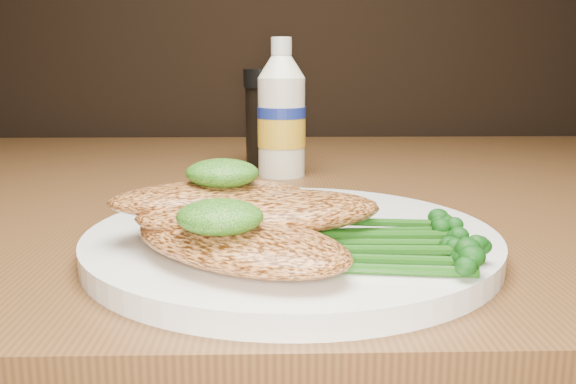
{
  "coord_description": "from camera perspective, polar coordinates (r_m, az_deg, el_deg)",
  "views": [
    {
      "loc": [
        -0.0,
        0.4,
        0.88
      ],
      "look_at": [
        0.01,
        0.82,
        0.79
      ],
      "focal_mm": 37.18,
      "sensor_mm": 36.0,
      "label": 1
    }
  ],
  "objects": [
    {
      "name": "plate",
      "position": [
        0.42,
        0.33,
        -4.61
      ],
      "size": [
        0.29,
        0.29,
        0.01
      ],
      "primitive_type": "cylinder",
      "color": "white",
      "rests_on": "dining_table"
    },
    {
      "name": "chicken_front",
      "position": [
        0.35,
        -4.79,
        -4.77
      ],
      "size": [
        0.17,
        0.16,
        0.02
      ],
      "primitive_type": "ellipsoid",
      "rotation": [
        0.0,
        0.0,
        -0.68
      ],
      "color": "#CE7E41",
      "rests_on": "plate"
    },
    {
      "name": "chicken_mid",
      "position": [
        0.38,
        -2.55,
        -1.93
      ],
      "size": [
        0.17,
        0.11,
        0.02
      ],
      "primitive_type": "ellipsoid",
      "rotation": [
        0.0,
        0.0,
        0.21
      ],
      "color": "#CE7E41",
      "rests_on": "plate"
    },
    {
      "name": "chicken_back",
      "position": [
        0.4,
        -7.53,
        -0.54
      ],
      "size": [
        0.14,
        0.1,
        0.02
      ],
      "primitive_type": "ellipsoid",
      "rotation": [
        0.0,
        0.0,
        0.25
      ],
      "color": "#CE7E41",
      "rests_on": "plate"
    },
    {
      "name": "pesto_front",
      "position": [
        0.34,
        -6.54,
        -2.36
      ],
      "size": [
        0.06,
        0.06,
        0.02
      ],
      "primitive_type": "ellipsoid",
      "rotation": [
        0.0,
        0.0,
        -0.35
      ],
      "color": "#073308",
      "rests_on": "chicken_front"
    },
    {
      "name": "pesto_back",
      "position": [
        0.4,
        -6.31,
        1.81
      ],
      "size": [
        0.06,
        0.06,
        0.02
      ],
      "primitive_type": "ellipsoid",
      "rotation": [
        0.0,
        0.0,
        -0.32
      ],
      "color": "#073308",
      "rests_on": "chicken_back"
    },
    {
      "name": "broccolini_bundle",
      "position": [
        0.37,
        8.3,
        -4.18
      ],
      "size": [
        0.15,
        0.12,
        0.02
      ],
      "primitive_type": null,
      "rotation": [
        0.0,
        0.0,
        -0.16
      ],
      "color": "#1A4D11",
      "rests_on": "plate"
    },
    {
      "name": "mayo_bottle",
      "position": [
        0.69,
        -0.63,
        8.05
      ],
      "size": [
        0.07,
        0.07,
        0.16
      ],
      "primitive_type": null,
      "rotation": [
        0.0,
        0.0,
        0.33
      ],
      "color": "white",
      "rests_on": "dining_table"
    },
    {
      "name": "pepper_grinder",
      "position": [
        0.76,
        -2.34,
        7.09
      ],
      "size": [
        0.06,
        0.06,
        0.12
      ],
      "primitive_type": null,
      "rotation": [
        0.0,
        0.0,
        0.34
      ],
      "color": "black",
      "rests_on": "dining_table"
    }
  ]
}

